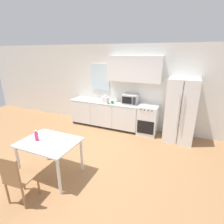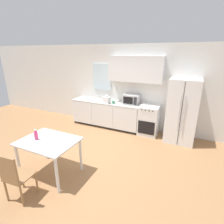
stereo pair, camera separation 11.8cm
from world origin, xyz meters
TOP-DOWN VIEW (x-y plane):
  - ground_plane at (0.00, 0.00)m, footprint 12.00×12.00m
  - wall_back at (0.07, 2.19)m, footprint 12.00×0.38m
  - kitchen_counter at (-0.51, 1.89)m, footprint 2.41×0.62m
  - oven_range at (0.98, 1.88)m, footprint 0.57×0.62m
  - refrigerator at (1.89, 1.84)m, footprint 0.79×0.74m
  - kitchen_sink at (-0.81, 1.90)m, footprint 0.59×0.42m
  - microwave at (0.36, 1.98)m, footprint 0.48×0.37m
  - coffee_mug at (-0.18, 1.77)m, footprint 0.11×0.08m
  - grocery_bag_0 at (-0.39, 1.72)m, footprint 0.21×0.19m
  - dining_table at (-0.40, -0.87)m, footprint 1.12×0.85m
  - dining_chair_near at (-0.40, -1.67)m, footprint 0.44×0.44m
  - drink_bottle at (-0.65, -0.93)m, footprint 0.07×0.07m

SIDE VIEW (x-z plane):
  - ground_plane at x=0.00m, z-range 0.00..0.00m
  - kitchen_counter at x=-0.51m, z-range 0.00..0.88m
  - oven_range at x=0.98m, z-range 0.00..0.92m
  - dining_chair_near at x=-0.40m, z-range 0.07..1.00m
  - dining_table at x=-0.40m, z-range 0.28..1.06m
  - drink_bottle at x=-0.65m, z-range 0.76..0.98m
  - kitchen_sink at x=-0.81m, z-range 0.79..1.00m
  - refrigerator at x=1.89m, z-range 0.00..1.80m
  - coffee_mug at x=-0.18m, z-range 0.88..0.97m
  - grocery_bag_0 at x=-0.39m, z-range 0.86..1.14m
  - microwave at x=0.36m, z-range 0.88..1.19m
  - wall_back at x=0.07m, z-range 0.11..2.81m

